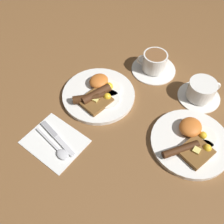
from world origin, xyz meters
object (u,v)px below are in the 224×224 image
object	(u,v)px
teacup_far	(201,91)
breakfast_plate_far	(191,141)
teacup_near	(154,64)
breakfast_plate_near	(98,94)
knife	(56,136)
spoon	(59,151)

from	to	relation	value
teacup_far	breakfast_plate_far	bearing A→B (deg)	21.47
teacup_near	breakfast_plate_near	bearing A→B (deg)	-16.38
knife	spoon	xyz separation A→B (m)	(0.03, 0.05, 0.00)
breakfast_plate_near	knife	bearing A→B (deg)	2.92
teacup_far	knife	xyz separation A→B (m)	(0.44, -0.26, -0.02)
breakfast_plate_far	knife	world-z (taller)	breakfast_plate_far
teacup_near	knife	world-z (taller)	teacup_near
teacup_near	breakfast_plate_far	bearing A→B (deg)	54.56
breakfast_plate_far	knife	xyz separation A→B (m)	(0.25, -0.33, -0.01)
breakfast_plate_near	knife	world-z (taller)	breakfast_plate_near
knife	breakfast_plate_far	bearing A→B (deg)	44.61
knife	spoon	world-z (taller)	spoon
teacup_far	knife	distance (m)	0.51
teacup_far	spoon	size ratio (longest dim) A/B	0.96
knife	breakfast_plate_near	bearing A→B (deg)	100.43
teacup_far	knife	world-z (taller)	teacup_far
breakfast_plate_near	breakfast_plate_far	world-z (taller)	breakfast_plate_far
teacup_near	spoon	bearing A→B (deg)	-1.46
teacup_far	spoon	distance (m)	0.51
breakfast_plate_near	teacup_near	bearing A→B (deg)	163.62
knife	spoon	distance (m)	0.05
teacup_near	teacup_far	distance (m)	0.20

